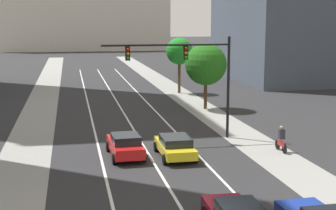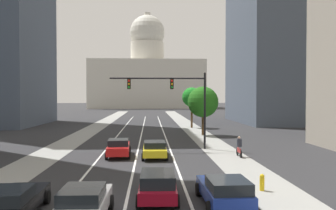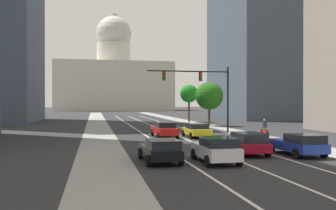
{
  "view_description": "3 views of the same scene",
  "coord_description": "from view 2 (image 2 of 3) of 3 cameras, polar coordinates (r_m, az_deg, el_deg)",
  "views": [
    {
      "loc": [
        -4.78,
        -16.79,
        8.45
      ],
      "look_at": [
        1.67,
        15.38,
        2.82
      ],
      "focal_mm": 52.72,
      "sensor_mm": 36.0,
      "label": 1
    },
    {
      "loc": [
        1.14,
        -16.47,
        5.1
      ],
      "look_at": [
        2.91,
        17.87,
        4.21
      ],
      "focal_mm": 37.47,
      "sensor_mm": 36.0,
      "label": 2
    },
    {
      "loc": [
        -8.22,
        -21.82,
        3.41
      ],
      "look_at": [
        0.78,
        22.77,
        3.06
      ],
      "focal_mm": 39.23,
      "sensor_mm": 36.0,
      "label": 3
    }
  ],
  "objects": [
    {
      "name": "fire_hydrant",
      "position": [
        19.93,
        15.05,
        -12.02
      ],
      "size": [
        0.26,
        0.35,
        0.91
      ],
      "color": "yellow",
      "rests_on": "ground"
    },
    {
      "name": "car_white",
      "position": [
        15.11,
        -13.44,
        -15.18
      ],
      "size": [
        1.99,
        4.15,
        1.49
      ],
      "rotation": [
        0.0,
        0.0,
        1.56
      ],
      "color": "silver",
      "rests_on": "ground"
    },
    {
      "name": "car_yellow",
      "position": [
        29.23,
        -2.18,
        -7.13
      ],
      "size": [
        2.1,
        4.54,
        1.36
      ],
      "rotation": [
        0.0,
        0.0,
        1.57
      ],
      "color": "yellow",
      "rests_on": "ground"
    },
    {
      "name": "car_blue",
      "position": [
        16.86,
        9.17,
        -13.52
      ],
      "size": [
        2.18,
        4.48,
        1.42
      ],
      "rotation": [
        0.0,
        0.0,
        1.6
      ],
      "color": "#1E389E",
      "rests_on": "ground"
    },
    {
      "name": "lane_stripe_right",
      "position": [
        41.82,
        -0.31,
        -5.51
      ],
      "size": [
        0.16,
        90.0,
        0.01
      ],
      "primitive_type": "cube",
      "color": "white",
      "rests_on": "ground"
    },
    {
      "name": "sidewalk_right",
      "position": [
        52.14,
        4.33,
        -4.13
      ],
      "size": [
        3.26,
        130.0,
        0.01
      ],
      "primitive_type": "cube",
      "color": "gray",
      "rests_on": "ground"
    },
    {
      "name": "sidewalk_left",
      "position": [
        52.47,
        -12.68,
        -4.13
      ],
      "size": [
        3.26,
        130.0,
        0.01
      ],
      "primitive_type": "cube",
      "color": "gray",
      "rests_on": "ground"
    },
    {
      "name": "car_crimson",
      "position": [
        17.63,
        -1.67,
        -12.76
      ],
      "size": [
        2.06,
        4.7,
        1.45
      ],
      "rotation": [
        0.0,
        0.0,
        1.54
      ],
      "color": "maroon",
      "rests_on": "ground"
    },
    {
      "name": "car_black",
      "position": [
        16.58,
        -23.66,
        -13.96
      ],
      "size": [
        2.07,
        4.33,
        1.38
      ],
      "rotation": [
        0.0,
        0.0,
        1.6
      ],
      "color": "black",
      "rests_on": "ground"
    },
    {
      "name": "street_tree_far_right",
      "position": [
        56.28,
        3.88,
        1.26
      ],
      "size": [
        3.12,
        3.12,
        6.48
      ],
      "color": "#51381E",
      "rests_on": "ground"
    },
    {
      "name": "car_red",
      "position": [
        30.0,
        -8.05,
        -6.84
      ],
      "size": [
        2.17,
        4.53,
        1.48
      ],
      "rotation": [
        0.0,
        0.0,
        1.61
      ],
      "color": "red",
      "rests_on": "ground"
    },
    {
      "name": "cyclist",
      "position": [
        30.06,
        11.5,
        -6.67
      ],
      "size": [
        0.36,
        1.7,
        1.72
      ],
      "rotation": [
        0.0,
        0.0,
        1.58
      ],
      "color": "black",
      "rests_on": "ground"
    },
    {
      "name": "street_tree_near_right",
      "position": [
        45.53,
        5.7,
        0.48
      ],
      "size": [
        3.99,
        3.99,
        6.32
      ],
      "color": "#51381E",
      "rests_on": "ground"
    },
    {
      "name": "lane_stripe_left",
      "position": [
        41.99,
        -8.68,
        -5.5
      ],
      "size": [
        0.16,
        90.0,
        0.01
      ],
      "primitive_type": "cube",
      "color": "white",
      "rests_on": "ground"
    },
    {
      "name": "ground_plane",
      "position": [
        56.71,
        -4.09,
        -3.68
      ],
      "size": [
        400.0,
        400.0,
        0.0
      ],
      "primitive_type": "plane",
      "color": "#2B2B2D"
    },
    {
      "name": "traffic_signal_mast",
      "position": [
        33.4,
        1.23,
        1.79
      ],
      "size": [
        9.15,
        0.39,
        7.34
      ],
      "color": "black",
      "rests_on": "ground"
    },
    {
      "name": "capitol_building",
      "position": [
        151.6,
        -3.38,
        4.55
      ],
      "size": [
        47.31,
        26.65,
        40.88
      ],
      "color": "beige",
      "rests_on": "ground"
    },
    {
      "name": "lane_stripe_center",
      "position": [
        41.79,
        -4.51,
        -5.52
      ],
      "size": [
        0.16,
        90.0,
        0.01
      ],
      "primitive_type": "cube",
      "color": "white",
      "rests_on": "ground"
    }
  ]
}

